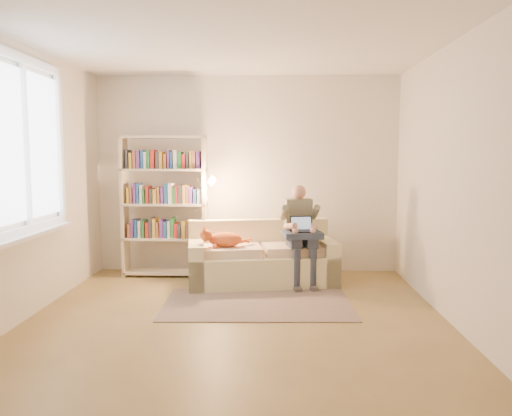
{
  "coord_description": "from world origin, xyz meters",
  "views": [
    {
      "loc": [
        0.34,
        -4.41,
        1.55
      ],
      "look_at": [
        0.16,
        1.0,
        0.98
      ],
      "focal_mm": 35.0,
      "sensor_mm": 36.0,
      "label": 1
    }
  ],
  "objects_px": {
    "sofa": "(261,261)",
    "cat": "(227,239)",
    "bookshelf": "(165,199)",
    "laptop": "(294,228)",
    "person": "(300,228)"
  },
  "relations": [
    {
      "from": "sofa",
      "to": "cat",
      "type": "height_order",
      "value": "sofa"
    },
    {
      "from": "cat",
      "to": "bookshelf",
      "type": "height_order",
      "value": "bookshelf"
    },
    {
      "from": "cat",
      "to": "bookshelf",
      "type": "relative_size",
      "value": 0.32
    },
    {
      "from": "laptop",
      "to": "bookshelf",
      "type": "bearing_deg",
      "value": 154.49
    },
    {
      "from": "laptop",
      "to": "cat",
      "type": "bearing_deg",
      "value": 171.66
    },
    {
      "from": "person",
      "to": "bookshelf",
      "type": "bearing_deg",
      "value": 158.39
    },
    {
      "from": "sofa",
      "to": "person",
      "type": "xyz_separation_m",
      "value": [
        0.47,
        -0.07,
        0.41
      ]
    },
    {
      "from": "cat",
      "to": "laptop",
      "type": "distance_m",
      "value": 0.81
    },
    {
      "from": "sofa",
      "to": "bookshelf",
      "type": "xyz_separation_m",
      "value": [
        -1.24,
        0.31,
        0.73
      ]
    },
    {
      "from": "sofa",
      "to": "laptop",
      "type": "xyz_separation_m",
      "value": [
        0.39,
        -0.17,
        0.44
      ]
    },
    {
      "from": "bookshelf",
      "to": "person",
      "type": "bearing_deg",
      "value": -12.47
    },
    {
      "from": "laptop",
      "to": "bookshelf",
      "type": "height_order",
      "value": "bookshelf"
    },
    {
      "from": "cat",
      "to": "laptop",
      "type": "bearing_deg",
      "value": -8.34
    },
    {
      "from": "sofa",
      "to": "laptop",
      "type": "bearing_deg",
      "value": -32.46
    },
    {
      "from": "sofa",
      "to": "cat",
      "type": "bearing_deg",
      "value": -165.24
    }
  ]
}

